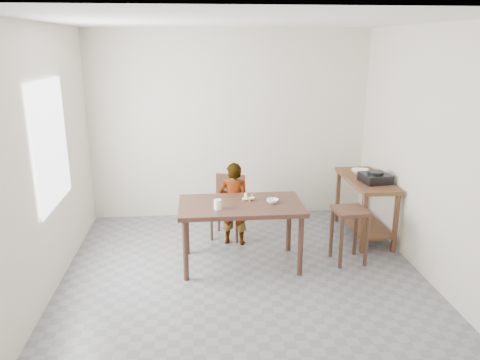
{
  "coord_description": "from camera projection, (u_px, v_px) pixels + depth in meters",
  "views": [
    {
      "loc": [
        -0.48,
        -4.68,
        2.5
      ],
      "look_at": [
        0.0,
        0.4,
        1.0
      ],
      "focal_mm": 35.0,
      "sensor_mm": 36.0,
      "label": 1
    }
  ],
  "objects": [
    {
      "name": "floor",
      "position": [
        243.0,
        277.0,
        5.22
      ],
      "size": [
        4.0,
        4.0,
        0.04
      ],
      "primitive_type": "cube",
      "color": "slate",
      "rests_on": "ground"
    },
    {
      "name": "ceiling",
      "position": [
        244.0,
        19.0,
        4.45
      ],
      "size": [
        4.0,
        4.0,
        0.04
      ],
      "primitive_type": "cube",
      "color": "white",
      "rests_on": "wall_back"
    },
    {
      "name": "wall_back",
      "position": [
        230.0,
        125.0,
        6.76
      ],
      "size": [
        4.0,
        0.04,
        2.7
      ],
      "primitive_type": "cube",
      "color": "beige",
      "rests_on": "ground"
    },
    {
      "name": "wall_front",
      "position": [
        276.0,
        235.0,
        2.91
      ],
      "size": [
        4.0,
        0.04,
        2.7
      ],
      "primitive_type": "cube",
      "color": "beige",
      "rests_on": "ground"
    },
    {
      "name": "wall_left",
      "position": [
        42.0,
        163.0,
        4.65
      ],
      "size": [
        0.04,
        4.0,
        2.7
      ],
      "primitive_type": "cube",
      "color": "beige",
      "rests_on": "ground"
    },
    {
      "name": "wall_right",
      "position": [
        431.0,
        154.0,
        5.02
      ],
      "size": [
        0.04,
        4.0,
        2.7
      ],
      "primitive_type": "cube",
      "color": "beige",
      "rests_on": "ground"
    },
    {
      "name": "window_pane",
      "position": [
        51.0,
        144.0,
        4.81
      ],
      "size": [
        0.02,
        1.1,
        1.3
      ],
      "primitive_type": "cube",
      "color": "white",
      "rests_on": "wall_left"
    },
    {
      "name": "dining_table",
      "position": [
        241.0,
        234.0,
        5.4
      ],
      "size": [
        1.4,
        0.8,
        0.75
      ],
      "primitive_type": null,
      "color": "#43261C",
      "rests_on": "floor"
    },
    {
      "name": "prep_counter",
      "position": [
        364.0,
        207.0,
        6.21
      ],
      "size": [
        0.5,
        1.2,
        0.8
      ],
      "primitive_type": null,
      "color": "#56341D",
      "rests_on": "floor"
    },
    {
      "name": "child",
      "position": [
        234.0,
        204.0,
        5.92
      ],
      "size": [
        0.45,
        0.35,
        1.08
      ],
      "primitive_type": "imported",
      "rotation": [
        0.0,
        0.0,
        2.88
      ],
      "color": "silver",
      "rests_on": "floor"
    },
    {
      "name": "dining_chair",
      "position": [
        227.0,
        208.0,
        6.16
      ],
      "size": [
        0.5,
        0.5,
        0.82
      ],
      "primitive_type": null,
      "rotation": [
        0.0,
        0.0,
        -0.33
      ],
      "color": "#43261C",
      "rests_on": "floor"
    },
    {
      "name": "stool",
      "position": [
        349.0,
        235.0,
        5.48
      ],
      "size": [
        0.4,
        0.4,
        0.66
      ],
      "primitive_type": null,
      "rotation": [
        0.0,
        0.0,
        0.08
      ],
      "color": "#43261C",
      "rests_on": "floor"
    },
    {
      "name": "glass_tumbler",
      "position": [
        218.0,
        204.0,
        5.1
      ],
      "size": [
        0.1,
        0.1,
        0.11
      ],
      "primitive_type": "cylinder",
      "rotation": [
        0.0,
        0.0,
        -0.17
      ],
      "color": "white",
      "rests_on": "dining_table"
    },
    {
      "name": "small_bowl",
      "position": [
        272.0,
        201.0,
        5.32
      ],
      "size": [
        0.14,
        0.14,
        0.04
      ],
      "primitive_type": "imported",
      "rotation": [
        0.0,
        0.0,
        -0.0
      ],
      "color": "white",
      "rests_on": "dining_table"
    },
    {
      "name": "banana",
      "position": [
        249.0,
        198.0,
        5.39
      ],
      "size": [
        0.16,
        0.11,
        0.06
      ],
      "primitive_type": null,
      "rotation": [
        0.0,
        0.0,
        -0.01
      ],
      "color": "yellow",
      "rests_on": "dining_table"
    },
    {
      "name": "serving_bowl",
      "position": [
        360.0,
        172.0,
        6.29
      ],
      "size": [
        0.3,
        0.3,
        0.06
      ],
      "primitive_type": "imported",
      "rotation": [
        0.0,
        0.0,
        -0.31
      ],
      "color": "white",
      "rests_on": "prep_counter"
    },
    {
      "name": "gas_burner",
      "position": [
        375.0,
        178.0,
        5.92
      ],
      "size": [
        0.38,
        0.38,
        0.11
      ],
      "primitive_type": "cube",
      "rotation": [
        0.0,
        0.0,
        0.15
      ],
      "color": "black",
      "rests_on": "prep_counter"
    }
  ]
}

